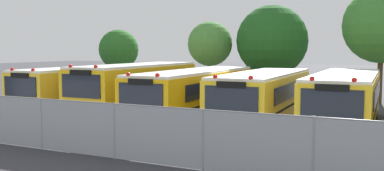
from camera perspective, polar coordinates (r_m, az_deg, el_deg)
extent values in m
plane|color=#38383D|center=(20.95, 5.32, -4.58)|extent=(160.00, 160.00, 0.00)
cube|color=yellow|center=(25.19, -14.06, -0.07)|extent=(2.63, 9.60, 1.96)
cube|color=white|center=(25.12, -14.11, 2.29)|extent=(2.57, 9.41, 0.12)
cube|color=black|center=(21.70, -21.95, -3.17)|extent=(2.44, 0.22, 0.36)
cube|color=black|center=(21.61, -21.95, -0.14)|extent=(1.96, 0.11, 0.94)
cube|color=black|center=(24.67, -11.43, 0.61)|extent=(0.23, 7.44, 0.70)
cube|color=black|center=(26.16, -15.76, 0.76)|extent=(0.23, 7.44, 0.70)
cube|color=black|center=(25.22, -14.04, -0.95)|extent=(2.65, 9.70, 0.10)
sphere|color=red|center=(21.21, -20.46, 1.95)|extent=(0.18, 0.18, 0.18)
sphere|color=red|center=(22.16, -22.88, 1.99)|extent=(0.18, 0.18, 0.18)
cube|color=black|center=(21.57, -22.02, 1.25)|extent=(1.08, 0.11, 0.24)
cylinder|color=black|center=(22.03, -17.28, -3.00)|extent=(0.30, 1.01, 1.00)
cylinder|color=black|center=(23.47, -21.15, -2.64)|extent=(0.30, 1.01, 1.00)
cylinder|color=black|center=(27.07, -8.37, -1.40)|extent=(0.30, 1.01, 1.00)
cylinder|color=black|center=(28.26, -11.98, -1.19)|extent=(0.30, 1.01, 1.00)
cube|color=yellow|center=(23.21, -7.22, -0.11)|extent=(2.73, 9.53, 2.16)
cube|color=white|center=(23.14, -7.25, 2.70)|extent=(2.68, 9.34, 0.12)
cube|color=black|center=(19.41, -14.63, -3.89)|extent=(2.56, 0.22, 0.36)
cube|color=black|center=(19.30, -14.62, -0.08)|extent=(2.06, 0.11, 1.04)
cube|color=black|center=(22.81, -4.10, 0.70)|extent=(0.21, 7.39, 0.78)
cube|color=black|center=(24.12, -9.44, 0.87)|extent=(0.21, 7.39, 0.78)
cube|color=black|center=(23.25, -7.21, -1.18)|extent=(2.76, 9.62, 0.10)
sphere|color=red|center=(18.96, -12.72, 2.45)|extent=(0.18, 0.18, 0.18)
sphere|color=red|center=(19.82, -15.92, 2.48)|extent=(0.18, 0.18, 0.18)
cube|color=black|center=(19.25, -14.67, 1.67)|extent=(1.13, 0.11, 0.24)
cylinder|color=black|center=(19.93, -9.46, -3.66)|extent=(0.30, 1.01, 1.00)
cylinder|color=black|center=(21.24, -14.48, -3.22)|extent=(0.30, 1.01, 1.00)
cylinder|color=black|center=(25.34, -1.57, -1.78)|extent=(0.30, 1.01, 1.00)
cylinder|color=black|center=(26.38, -5.93, -1.54)|extent=(0.30, 1.01, 1.00)
cube|color=#EAA80C|center=(21.24, 0.61, -0.84)|extent=(2.57, 10.63, 1.93)
cube|color=white|center=(21.16, 0.61, 1.92)|extent=(2.52, 10.41, 0.12)
cube|color=black|center=(16.64, -6.94, -5.22)|extent=(2.43, 0.20, 0.36)
cube|color=black|center=(16.52, -6.89, -1.31)|extent=(1.95, 0.10, 0.93)
cube|color=black|center=(21.03, 3.96, -0.07)|extent=(0.19, 8.26, 0.70)
cube|color=black|center=(22.00, -1.95, 0.16)|extent=(0.19, 8.26, 0.70)
cube|color=black|center=(21.28, 0.61, -1.88)|extent=(2.60, 10.73, 0.10)
sphere|color=red|center=(16.27, -4.64, 1.37)|extent=(0.18, 0.18, 0.18)
sphere|color=red|center=(16.95, -8.51, 1.47)|extent=(0.18, 0.18, 0.18)
cube|color=black|center=(16.46, -6.93, 0.48)|extent=(1.07, 0.10, 0.24)
cylinder|color=black|center=(17.41, -1.44, -4.83)|extent=(0.30, 1.00, 1.00)
cylinder|color=black|center=(18.42, -7.34, -4.33)|extent=(0.30, 1.00, 1.00)
cylinder|color=black|center=(24.20, 6.25, -2.12)|extent=(0.30, 1.00, 1.00)
cylinder|color=black|center=(24.93, 1.66, -1.88)|extent=(0.30, 1.00, 1.00)
cube|color=yellow|center=(20.04, 9.65, -1.31)|extent=(2.66, 9.35, 1.90)
cube|color=white|center=(19.96, 9.69, 1.58)|extent=(2.61, 9.17, 0.12)
cube|color=black|center=(15.68, 5.13, -5.82)|extent=(2.54, 0.21, 0.36)
cube|color=black|center=(15.56, 5.23, -1.76)|extent=(2.04, 0.10, 0.91)
cube|color=black|center=(20.02, 13.38, -0.50)|extent=(0.17, 7.26, 0.68)
cube|color=black|center=(20.65, 6.48, -0.24)|extent=(0.17, 7.26, 0.68)
cube|color=black|center=(20.08, 9.63, -2.39)|extent=(2.69, 9.45, 0.10)
sphere|color=red|center=(15.44, 7.85, 1.02)|extent=(0.18, 0.18, 0.18)
sphere|color=red|center=(15.88, 3.12, 1.17)|extent=(0.18, 0.18, 0.18)
cube|color=black|center=(15.50, 5.23, 0.10)|extent=(1.12, 0.10, 0.24)
cylinder|color=black|center=(16.76, 10.39, -5.29)|extent=(0.30, 1.01, 1.00)
cylinder|color=black|center=(17.42, 3.31, -4.83)|extent=(0.30, 1.01, 1.00)
cylinder|color=black|center=(22.67, 14.18, -2.71)|extent=(0.30, 1.01, 1.00)
cylinder|color=black|center=(23.16, 8.80, -2.46)|extent=(0.30, 1.01, 1.00)
cube|color=yellow|center=(19.57, 19.82, -1.63)|extent=(2.53, 9.78, 1.93)
cube|color=white|center=(19.49, 19.91, 1.37)|extent=(2.48, 9.59, 0.12)
cube|color=black|center=(14.82, 17.98, -6.67)|extent=(2.47, 0.19, 0.36)
cube|color=black|center=(14.69, 18.12, -2.29)|extent=(1.99, 0.08, 0.93)
cube|color=black|center=(19.77, 23.48, -0.78)|extent=(0.12, 7.61, 0.70)
cube|color=black|center=(19.99, 16.41, -0.52)|extent=(0.12, 7.61, 0.70)
cube|color=black|center=(19.62, 19.79, -2.75)|extent=(2.55, 9.88, 0.10)
sphere|color=red|center=(14.72, 20.85, 0.69)|extent=(0.18, 0.18, 0.18)
sphere|color=red|center=(14.88, 15.73, 0.86)|extent=(0.18, 0.18, 0.18)
cube|color=black|center=(14.63, 18.16, -0.28)|extent=(1.09, 0.09, 0.24)
cylinder|color=black|center=(16.19, 22.41, -5.95)|extent=(0.29, 1.00, 1.00)
cylinder|color=black|center=(16.41, 14.88, -5.59)|extent=(0.29, 1.00, 1.00)
cylinder|color=black|center=(22.66, 23.18, -2.96)|extent=(0.29, 1.00, 1.00)
cylinder|color=black|center=(22.83, 17.79, -2.75)|extent=(0.29, 1.00, 1.00)
cylinder|color=#4C3823|center=(36.90, -9.71, 1.14)|extent=(0.30, 0.30, 2.15)
sphere|color=#286623|center=(36.82, -9.76, 4.77)|extent=(3.36, 3.36, 3.36)
sphere|color=#286623|center=(36.54, -9.30, 5.32)|extent=(2.15, 2.15, 2.15)
cylinder|color=#4C3823|center=(31.45, 2.40, 0.98)|extent=(0.37, 0.37, 2.60)
sphere|color=#478438|center=(31.38, 2.41, 5.59)|extent=(3.26, 3.26, 3.26)
sphere|color=#478438|center=(31.12, 2.98, 5.09)|extent=(2.28, 2.28, 2.28)
cylinder|color=#4C3823|center=(31.02, 10.53, 0.41)|extent=(0.43, 0.43, 2.13)
sphere|color=#1E561E|center=(30.94, 10.62, 5.89)|extent=(5.05, 5.05, 5.05)
sphere|color=#1E561E|center=(31.17, 11.43, 5.67)|extent=(3.57, 3.57, 3.57)
cylinder|color=#4C3823|center=(29.20, 23.78, 0.81)|extent=(0.32, 0.32, 3.14)
sphere|color=#387A2D|center=(29.18, 24.00, 7.39)|extent=(4.75, 4.75, 4.75)
sphere|color=#387A2D|center=(29.04, 23.77, 7.28)|extent=(3.11, 3.11, 3.11)
cylinder|color=#9EA0A3|center=(15.56, -19.44, -4.83)|extent=(0.07, 0.07, 1.78)
cylinder|color=#9EA0A3|center=(13.61, -10.31, -6.00)|extent=(0.07, 0.07, 1.78)
cylinder|color=#9EA0A3|center=(12.11, 1.49, -7.27)|extent=(0.07, 0.07, 1.78)
cylinder|color=#9EA0A3|center=(11.25, 15.90, -8.41)|extent=(0.07, 0.07, 1.78)
cube|color=#ADB2B7|center=(13.61, -10.31, -6.00)|extent=(24.27, 0.02, 1.74)
cylinder|color=#9EA0A3|center=(13.47, -10.37, -2.41)|extent=(24.27, 0.04, 0.04)
cone|color=#EA5914|center=(15.30, -14.17, -7.19)|extent=(0.42, 0.42, 0.55)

